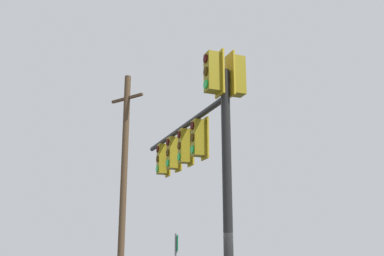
{
  "coord_description": "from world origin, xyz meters",
  "views": [
    {
      "loc": [
        0.09,
        9.52,
        2.14
      ],
      "look_at": [
        1.18,
        -1.61,
        5.19
      ],
      "focal_mm": 42.35,
      "sensor_mm": 36.0,
      "label": 1
    }
  ],
  "objects": [
    {
      "name": "signal_mast_assembly",
      "position": [
        0.98,
        -1.26,
        4.67
      ],
      "size": [
        3.06,
        5.29,
        6.45
      ],
      "color": "black",
      "rests_on": "ground"
    },
    {
      "name": "utility_pole_wooden",
      "position": [
        5.13,
        -10.4,
        5.25
      ],
      "size": [
        1.74,
        1.11,
        10.26
      ],
      "color": "#4C3823",
      "rests_on": "ground"
    }
  ]
}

